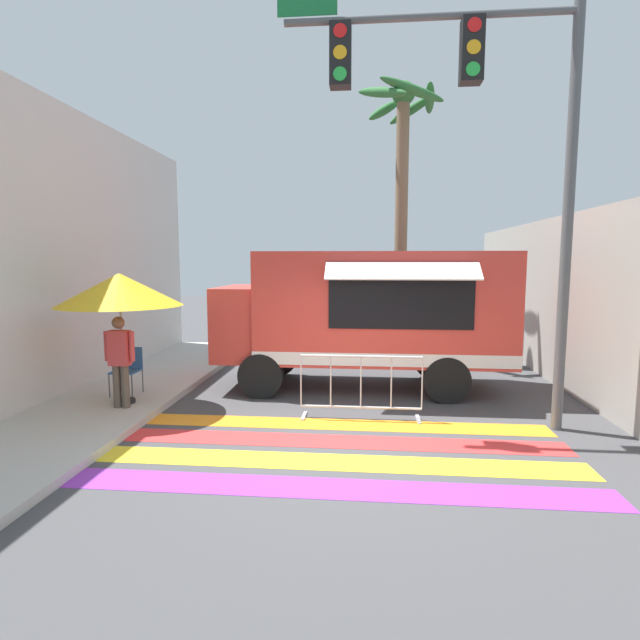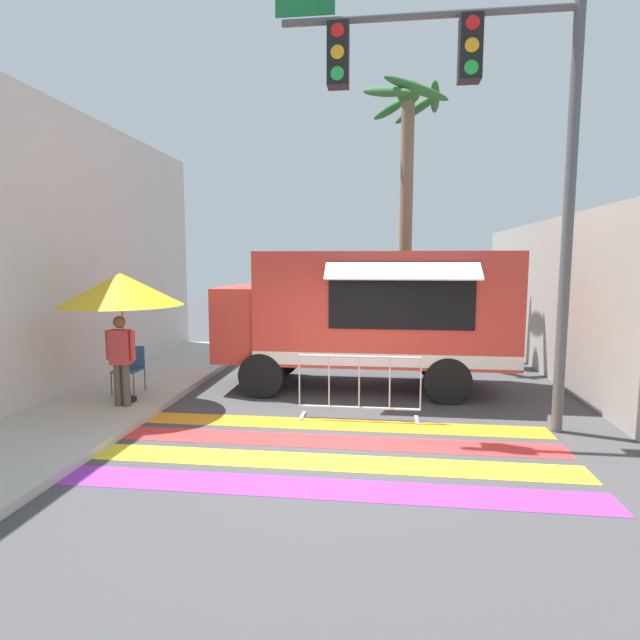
{
  "view_description": "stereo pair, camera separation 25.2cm",
  "coord_description": "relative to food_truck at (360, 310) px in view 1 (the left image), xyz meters",
  "views": [
    {
      "loc": [
        0.34,
        -6.79,
        2.6
      ],
      "look_at": [
        -0.52,
        2.27,
        1.54
      ],
      "focal_mm": 28.0,
      "sensor_mm": 36.0,
      "label": 1
    },
    {
      "loc": [
        0.59,
        -6.76,
        2.6
      ],
      "look_at": [
        -0.52,
        2.27,
        1.54
      ],
      "focal_mm": 28.0,
      "sensor_mm": 36.0,
      "label": 2
    }
  ],
  "objects": [
    {
      "name": "vendor_person",
      "position": [
        -4.03,
        -2.24,
        -0.61
      ],
      "size": [
        0.53,
        0.21,
        1.56
      ],
      "rotation": [
        0.0,
        0.0,
        0.27
      ],
      "color": "brown",
      "rests_on": "sidewalk_left"
    },
    {
      "name": "ground_plane",
      "position": [
        -0.2,
        -3.39,
        -1.62
      ],
      "size": [
        60.0,
        60.0,
        0.0
      ],
      "primitive_type": "plane",
      "color": "#424244"
    },
    {
      "name": "folding_chair",
      "position": [
        -4.34,
        -1.35,
        -0.97
      ],
      "size": [
        0.46,
        0.46,
        0.87
      ],
      "rotation": [
        0.0,
        0.0,
        -0.33
      ],
      "color": "#4C4C51",
      "rests_on": "sidewalk_left"
    },
    {
      "name": "patio_umbrella",
      "position": [
        -4.11,
        -1.96,
        0.5
      ],
      "size": [
        2.12,
        2.12,
        2.29
      ],
      "color": "black",
      "rests_on": "sidewalk_left"
    },
    {
      "name": "food_truck",
      "position": [
        0.0,
        0.0,
        0.0
      ],
      "size": [
        5.83,
        2.59,
        2.8
      ],
      "color": "#D13D33",
      "rests_on": "ground_plane"
    },
    {
      "name": "concrete_wall_right",
      "position": [
        4.22,
        -0.39,
        0.16
      ],
      "size": [
        0.2,
        16.0,
        3.56
      ],
      "color": "#A39E93",
      "rests_on": "ground_plane"
    },
    {
      "name": "barricade_front",
      "position": [
        0.05,
        -2.08,
        -1.09
      ],
      "size": [
        2.03,
        0.44,
        1.07
      ],
      "color": "#B7BABF",
      "rests_on": "ground_plane"
    },
    {
      "name": "traffic_signal_pole",
      "position": [
        1.72,
        -2.33,
        3.09
      ],
      "size": [
        4.43,
        0.29,
        6.52
      ],
      "color": "#515456",
      "rests_on": "ground_plane"
    },
    {
      "name": "crosswalk_painted",
      "position": [
        -0.2,
        -3.57,
        -1.61
      ],
      "size": [
        6.4,
        2.84,
        0.01
      ],
      "color": "purple",
      "rests_on": "ground_plane"
    },
    {
      "name": "palm_tree",
      "position": [
        1.0,
        3.24,
        3.31
      ],
      "size": [
        2.22,
        2.26,
        7.18
      ],
      "color": "#7A664C",
      "rests_on": "ground_plane"
    }
  ]
}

